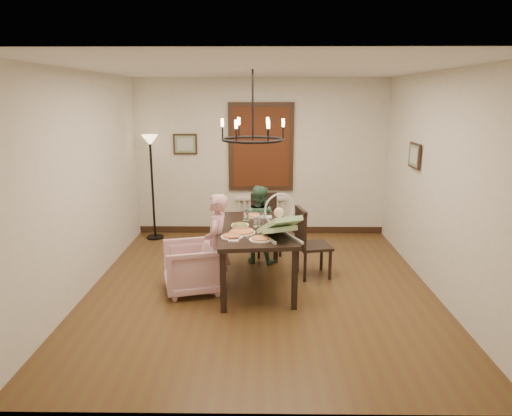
{
  "coord_description": "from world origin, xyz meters",
  "views": [
    {
      "loc": [
        0.01,
        -5.66,
        2.48
      ],
      "look_at": [
        -0.06,
        0.16,
        1.05
      ],
      "focal_mm": 32.0,
      "sensor_mm": 36.0,
      "label": 1
    }
  ],
  "objects_px": {
    "dining_table": "(253,233)",
    "elderly_woman": "(217,252)",
    "chair_far": "(267,225)",
    "floor_lamp": "(153,189)",
    "armchair": "(192,267)",
    "seated_man": "(258,231)",
    "drinking_glass": "(256,224)",
    "baby_bouncer": "(279,223)",
    "chair_right": "(314,242)"
  },
  "relations": [
    {
      "from": "chair_far",
      "to": "chair_right",
      "type": "distance_m",
      "value": 1.12
    },
    {
      "from": "chair_far",
      "to": "chair_right",
      "type": "xyz_separation_m",
      "value": [
        0.65,
        -0.92,
        0.01
      ]
    },
    {
      "from": "elderly_woman",
      "to": "drinking_glass",
      "type": "bearing_deg",
      "value": 113.61
    },
    {
      "from": "seated_man",
      "to": "drinking_glass",
      "type": "relative_size",
      "value": 6.37
    },
    {
      "from": "armchair",
      "to": "baby_bouncer",
      "type": "distance_m",
      "value": 1.32
    },
    {
      "from": "chair_right",
      "to": "dining_table",
      "type": "bearing_deg",
      "value": 97.96
    },
    {
      "from": "armchair",
      "to": "elderly_woman",
      "type": "xyz_separation_m",
      "value": [
        0.33,
        -0.0,
        0.21
      ]
    },
    {
      "from": "chair_far",
      "to": "baby_bouncer",
      "type": "bearing_deg",
      "value": -100.28
    },
    {
      "from": "dining_table",
      "to": "chair_right",
      "type": "bearing_deg",
      "value": 13.53
    },
    {
      "from": "dining_table",
      "to": "elderly_woman",
      "type": "xyz_separation_m",
      "value": [
        -0.46,
        -0.23,
        -0.18
      ]
    },
    {
      "from": "seated_man",
      "to": "drinking_glass",
      "type": "height_order",
      "value": "seated_man"
    },
    {
      "from": "chair_far",
      "to": "floor_lamp",
      "type": "distance_m",
      "value": 2.2
    },
    {
      "from": "elderly_woman",
      "to": "seated_man",
      "type": "distance_m",
      "value": 1.22
    },
    {
      "from": "chair_far",
      "to": "chair_right",
      "type": "relative_size",
      "value": 0.97
    },
    {
      "from": "armchair",
      "to": "floor_lamp",
      "type": "bearing_deg",
      "value": -170.94
    },
    {
      "from": "armchair",
      "to": "baby_bouncer",
      "type": "relative_size",
      "value": 1.23
    },
    {
      "from": "chair_far",
      "to": "drinking_glass",
      "type": "xyz_separation_m",
      "value": [
        -0.16,
        -1.32,
        0.39
      ]
    },
    {
      "from": "armchair",
      "to": "chair_far",
      "type": "bearing_deg",
      "value": 130.77
    },
    {
      "from": "drinking_glass",
      "to": "chair_far",
      "type": "bearing_deg",
      "value": 83.14
    },
    {
      "from": "elderly_woman",
      "to": "baby_bouncer",
      "type": "distance_m",
      "value": 0.94
    },
    {
      "from": "dining_table",
      "to": "chair_far",
      "type": "distance_m",
      "value": 1.26
    },
    {
      "from": "armchair",
      "to": "elderly_woman",
      "type": "relative_size",
      "value": 0.66
    },
    {
      "from": "chair_right",
      "to": "chair_far",
      "type": "bearing_deg",
      "value": 23.47
    },
    {
      "from": "armchair",
      "to": "baby_bouncer",
      "type": "xyz_separation_m",
      "value": [
        1.12,
        -0.25,
        0.67
      ]
    },
    {
      "from": "chair_far",
      "to": "floor_lamp",
      "type": "relative_size",
      "value": 0.54
    },
    {
      "from": "dining_table",
      "to": "armchair",
      "type": "xyz_separation_m",
      "value": [
        -0.79,
        -0.23,
        -0.39
      ]
    },
    {
      "from": "baby_bouncer",
      "to": "floor_lamp",
      "type": "relative_size",
      "value": 0.32
    },
    {
      "from": "elderly_woman",
      "to": "baby_bouncer",
      "type": "height_order",
      "value": "baby_bouncer"
    },
    {
      "from": "chair_right",
      "to": "floor_lamp",
      "type": "height_order",
      "value": "floor_lamp"
    },
    {
      "from": "dining_table",
      "to": "floor_lamp",
      "type": "xyz_separation_m",
      "value": [
        -1.8,
        2.04,
        0.19
      ]
    },
    {
      "from": "dining_table",
      "to": "floor_lamp",
      "type": "distance_m",
      "value": 2.73
    },
    {
      "from": "dining_table",
      "to": "chair_right",
      "type": "xyz_separation_m",
      "value": [
        0.85,
        0.31,
        -0.21
      ]
    },
    {
      "from": "chair_right",
      "to": "floor_lamp",
      "type": "xyz_separation_m",
      "value": [
        -2.65,
        1.73,
        0.4
      ]
    },
    {
      "from": "chair_far",
      "to": "seated_man",
      "type": "distance_m",
      "value": 0.38
    },
    {
      "from": "baby_bouncer",
      "to": "seated_man",
      "type": "bearing_deg",
      "value": 77.19
    },
    {
      "from": "elderly_woman",
      "to": "chair_right",
      "type": "bearing_deg",
      "value": 120.52
    },
    {
      "from": "baby_bouncer",
      "to": "chair_right",
      "type": "bearing_deg",
      "value": 32.23
    },
    {
      "from": "dining_table",
      "to": "chair_right",
      "type": "relative_size",
      "value": 1.8
    },
    {
      "from": "chair_far",
      "to": "armchair",
      "type": "distance_m",
      "value": 1.76
    },
    {
      "from": "elderly_woman",
      "to": "drinking_glass",
      "type": "xyz_separation_m",
      "value": [
        0.5,
        0.14,
        0.34
      ]
    },
    {
      "from": "floor_lamp",
      "to": "seated_man",
      "type": "bearing_deg",
      "value": -32.13
    },
    {
      "from": "dining_table",
      "to": "baby_bouncer",
      "type": "xyz_separation_m",
      "value": [
        0.33,
        -0.47,
        0.28
      ]
    },
    {
      "from": "seated_man",
      "to": "chair_right",
      "type": "bearing_deg",
      "value": 160.58
    },
    {
      "from": "elderly_woman",
      "to": "dining_table",
      "type": "bearing_deg",
      "value": 124.73
    },
    {
      "from": "armchair",
      "to": "floor_lamp",
      "type": "height_order",
      "value": "floor_lamp"
    },
    {
      "from": "drinking_glass",
      "to": "floor_lamp",
      "type": "height_order",
      "value": "floor_lamp"
    },
    {
      "from": "drinking_glass",
      "to": "dining_table",
      "type": "bearing_deg",
      "value": 113.47
    },
    {
      "from": "elderly_woman",
      "to": "armchair",
      "type": "bearing_deg",
      "value": -82.23
    },
    {
      "from": "baby_bouncer",
      "to": "chair_far",
      "type": "bearing_deg",
      "value": 70.38
    },
    {
      "from": "dining_table",
      "to": "elderly_woman",
      "type": "bearing_deg",
      "value": -159.86
    }
  ]
}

